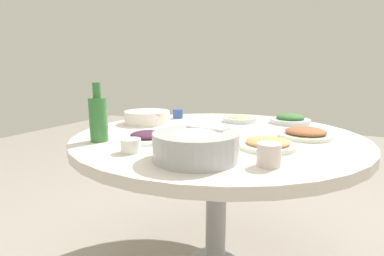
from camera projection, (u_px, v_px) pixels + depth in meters
round_dining_table at (217, 147)px, 1.49m from camera, size 1.35×1.35×0.72m
rice_bowl at (196, 145)px, 1.05m from camera, size 0.30×0.30×0.10m
soup_bowl at (147, 118)px, 1.75m from camera, size 0.26×0.26×0.07m
dish_shrimp at (268, 144)px, 1.21m from camera, size 0.23×0.23×0.04m
dish_greens at (290, 119)px, 1.75m from camera, size 0.22×0.22×0.06m
dish_eggplant at (148, 137)px, 1.33m from camera, size 0.22×0.22×0.04m
dish_noodles at (239, 119)px, 1.81m from camera, size 0.20×0.20×0.04m
dish_stirfry at (306, 133)px, 1.39m from camera, size 0.24×0.24×0.05m
green_bottle at (98, 118)px, 1.31m from camera, size 0.08×0.08×0.25m
tea_cup_near at (178, 114)px, 1.93m from camera, size 0.06×0.06×0.06m
tea_cup_far at (131, 146)px, 1.14m from camera, size 0.08×0.08×0.05m
tea_cup_side at (269, 155)px, 0.98m from camera, size 0.08×0.08×0.07m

